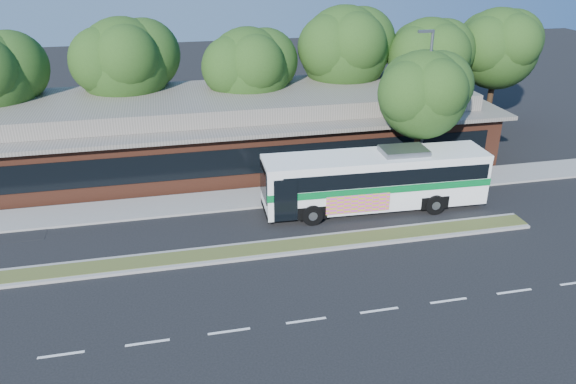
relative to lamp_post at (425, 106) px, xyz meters
The scene contains 12 objects.
ground 12.31m from the lamp_post, 147.90° to the right, with size 120.00×120.00×0.00m, color black.
median_strip 12.00m from the lamp_post, 150.55° to the right, with size 26.00×1.10×0.15m, color #4A5D27.
sidewalk 10.73m from the lamp_post, behind, with size 44.00×2.60×0.12m, color gray.
plaza_building 12.17m from the lamp_post, 143.84° to the left, with size 33.20×11.20×4.45m.
lamp_post is the anchor object (origin of this frame).
tree_bg_b 19.10m from the lamp_post, 147.83° to the left, with size 6.69×6.00×9.00m.
tree_bg_c 12.27m from the lamp_post, 131.77° to the left, with size 6.24×5.60×8.26m.
tree_bg_d 10.32m from the lamp_post, 96.28° to the left, with size 6.91×6.20×9.37m.
tree_bg_e 10.38m from the lamp_post, 62.02° to the left, with size 6.47×5.80×8.50m.
tree_bg_f 14.91m from the lamp_post, 43.02° to the left, with size 6.69×6.00×8.92m.
transit_bus 5.13m from the lamp_post, 147.86° to the right, with size 12.15×3.13×3.39m.
sidewalk_tree 0.83m from the lamp_post, 50.80° to the left, with size 5.51×4.95×7.98m.
Camera 1 is at (-4.53, -22.12, 13.55)m, focal length 35.00 mm.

